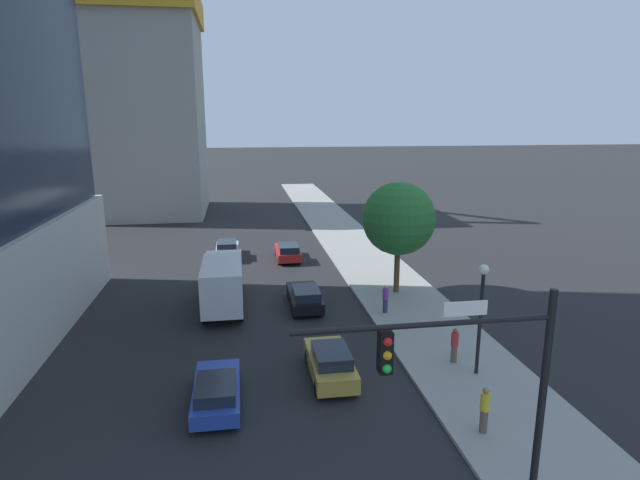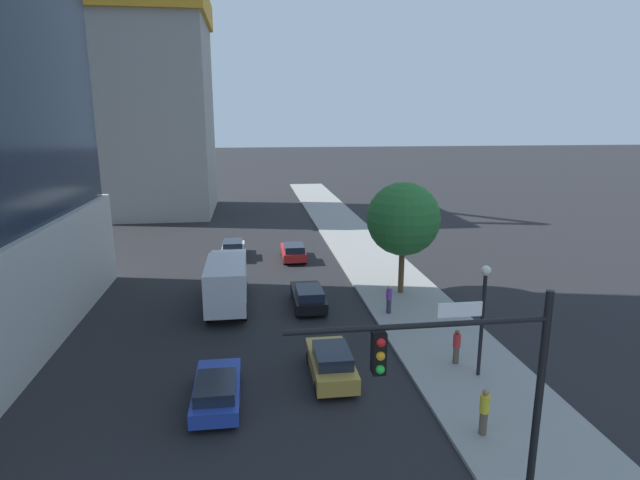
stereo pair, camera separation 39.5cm
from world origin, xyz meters
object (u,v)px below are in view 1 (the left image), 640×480
at_px(construction_building, 141,95).
at_px(pedestrian_red_shirt, 454,345).
at_px(car_gold, 330,362).
at_px(car_silver, 227,249).
at_px(pedestrian_yellow_shirt, 485,409).
at_px(traffic_light_pole, 474,377).
at_px(pedestrian_purple_shirt, 385,299).
at_px(box_truck, 223,280).
at_px(car_black, 305,296).
at_px(street_tree, 399,219).
at_px(car_red, 288,252).
at_px(street_lamp, 481,302).
at_px(car_blue, 217,391).

height_order(construction_building, pedestrian_red_shirt, construction_building).
bearing_deg(car_gold, pedestrian_red_shirt, 3.39).
xyz_separation_m(car_silver, pedestrian_yellow_shirt, (9.48, -26.03, 0.34)).
bearing_deg(traffic_light_pole, pedestrian_red_shirt, 68.13).
relative_size(traffic_light_pole, pedestrian_purple_shirt, 4.15).
distance_m(car_silver, pedestrian_purple_shirt, 16.94).
distance_m(box_truck, pedestrian_yellow_shirt, 17.34).
xyz_separation_m(car_black, pedestrian_purple_shirt, (4.44, -1.90, 0.30)).
xyz_separation_m(construction_building, pedestrian_purple_shirt, (18.96, -36.69, -12.77)).
relative_size(car_silver, pedestrian_purple_shirt, 2.63).
distance_m(car_gold, box_truck, 10.71).
bearing_deg(street_tree, car_silver, 135.67).
bearing_deg(box_truck, pedestrian_red_shirt, -40.73).
xyz_separation_m(construction_building, car_red, (14.52, -24.04, -13.06)).
height_order(pedestrian_purple_shirt, pedestrian_yellow_shirt, pedestrian_yellow_shirt).
height_order(street_lamp, pedestrian_red_shirt, street_lamp).
height_order(car_gold, box_truck, box_truck).
height_order(traffic_light_pole, car_blue, traffic_light_pole).
bearing_deg(car_red, pedestrian_red_shirt, -73.05).
bearing_deg(street_lamp, car_silver, 117.11).
height_order(construction_building, traffic_light_pole, construction_building).
bearing_deg(pedestrian_red_shirt, pedestrian_yellow_shirt, -102.37).
xyz_separation_m(car_blue, car_silver, (0.00, 22.61, 0.05)).
height_order(car_silver, pedestrian_yellow_shirt, pedestrian_yellow_shirt).
bearing_deg(car_red, car_silver, 162.17).
xyz_separation_m(box_truck, pedestrian_purple_shirt, (9.25, -2.66, -0.71)).
relative_size(construction_building, car_blue, 7.89).
bearing_deg(car_silver, box_truck, -90.00).
xyz_separation_m(street_lamp, car_red, (-6.39, 20.33, -2.76)).
bearing_deg(car_black, car_blue, -115.00).
xyz_separation_m(traffic_light_pole, box_truck, (-6.76, 18.85, -3.14)).
distance_m(car_blue, car_red, 21.60).
bearing_deg(traffic_light_pole, box_truck, 109.73).
bearing_deg(construction_building, car_red, -58.88).
height_order(traffic_light_pole, car_black, traffic_light_pole).
xyz_separation_m(street_tree, pedestrian_yellow_shirt, (-1.50, -15.30, -3.91)).
distance_m(car_silver, pedestrian_red_shirt, 23.28).
distance_m(traffic_light_pole, street_lamp, 9.69).
xyz_separation_m(car_red, box_truck, (-4.81, -9.98, 0.99)).
distance_m(traffic_light_pole, car_black, 18.66).
height_order(car_silver, pedestrian_purple_shirt, pedestrian_purple_shirt).
xyz_separation_m(street_lamp, pedestrian_red_shirt, (-0.55, 1.18, -2.49)).
distance_m(traffic_light_pole, pedestrian_yellow_shirt, 6.38).
bearing_deg(car_silver, street_tree, -44.33).
xyz_separation_m(street_lamp, car_silver, (-11.20, 21.88, -2.76)).
height_order(street_tree, pedestrian_purple_shirt, street_tree).
height_order(car_black, car_red, car_red).
distance_m(pedestrian_purple_shirt, pedestrian_red_shirt, 6.66).
bearing_deg(traffic_light_pole, car_black, 96.15).
height_order(street_lamp, car_black, street_lamp).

